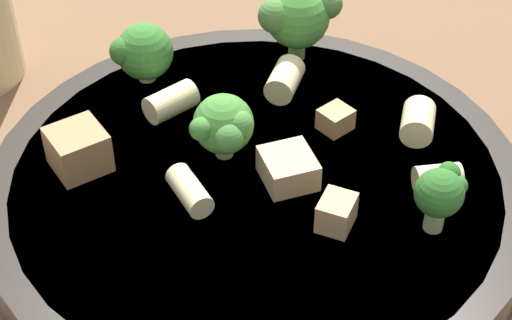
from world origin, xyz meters
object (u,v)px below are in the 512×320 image
Objects in this scene: broccoli_floret_0 at (441,193)px; chicken_chunk_3 at (287,174)px; broccoli_floret_2 at (224,126)px; rigatoni_1 at (171,102)px; chicken_chunk_2 at (335,119)px; chicken_chunk_0 at (78,150)px; rigatoni_0 at (280,79)px; rigatoni_3 at (418,122)px; pasta_bowl at (256,198)px; rigatoni_4 at (438,178)px; chicken_chunk_1 at (336,213)px; broccoli_floret_1 at (143,51)px; rigatoni_2 at (190,191)px; broccoli_floret_3 at (301,16)px.

broccoli_floret_0 is 0.08m from chicken_chunk_3.
rigatoni_1 is at bearing 52.52° from broccoli_floret_2.
broccoli_floret_0 reaches higher than chicken_chunk_2.
chicken_chunk_0 is 0.14m from chicken_chunk_2.
rigatoni_0 is 1.14× the size of rigatoni_3.
chicken_chunk_3 is (0.01, -0.11, -0.00)m from chicken_chunk_0.
pasta_bowl is at bearing 144.31° from chicken_chunk_2.
broccoli_floret_0 reaches higher than chicken_chunk_3.
rigatoni_1 is 1.05× the size of chicken_chunk_3.
chicken_chunk_3 is at bearing 80.18° from broccoli_floret_0.
broccoli_floret_0 is 0.03m from rigatoni_4.
broccoli_floret_2 is 1.30× the size of rigatoni_0.
chicken_chunk_3 is at bearing 52.16° from chicken_chunk_1.
broccoli_floret_0 and broccoli_floret_1 have the same top height.
broccoli_floret_0 is at bearing -177.79° from rigatoni_4.
broccoli_floret_2 is 0.07m from rigatoni_0.
chicken_chunk_2 is at bearing -100.60° from broccoli_floret_1.
rigatoni_0 reaches higher than pasta_bowl.
chicken_chunk_1 is (-0.01, 0.05, -0.01)m from broccoli_floret_0.
chicken_chunk_2 is at bearing 95.78° from rigatoni_3.
chicken_chunk_0 reaches higher than chicken_chunk_1.
broccoli_floret_1 is at bearing -5.54° from chicken_chunk_0.
rigatoni_3 reaches higher than chicken_chunk_2.
chicken_chunk_1 is 1.15× the size of chicken_chunk_2.
rigatoni_4 is 0.06m from chicken_chunk_1.
rigatoni_2 is (-0.10, 0.02, -0.00)m from rigatoni_0.
broccoli_floret_0 reaches higher than rigatoni_4.
chicken_chunk_0 reaches higher than rigatoni_3.
chicken_chunk_0 is (-0.07, 0.17, 0.00)m from rigatoni_3.
broccoli_floret_3 reaches higher than pasta_bowl.
broccoli_floret_2 is 0.08m from chicken_chunk_0.
rigatoni_1 is at bearing -31.62° from chicken_chunk_0.
chicken_chunk_2 is at bearing -153.62° from broccoli_floret_3.
rigatoni_2 is at bearing 167.74° from broccoli_floret_3.
chicken_chunk_3 is at bearing 100.76° from rigatoni_4.
chicken_chunk_0 is (-0.05, 0.03, 0.00)m from rigatoni_1.
pasta_bowl is at bearing 178.93° from broccoli_floret_3.
broccoli_floret_0 is 1.42× the size of rigatoni_3.
rigatoni_2 is 0.12m from rigatoni_4.
rigatoni_1 is at bearing 57.12° from chicken_chunk_1.
broccoli_floret_3 is 0.12m from chicken_chunk_3.
broccoli_floret_3 is at bearing -36.64° from chicken_chunk_0.
broccoli_floret_0 reaches higher than pasta_bowl.
rigatoni_2 is at bearing 139.95° from chicken_chunk_2.
broccoli_floret_2 reaches higher than pasta_bowl.
chicken_chunk_2 is 0.05m from chicken_chunk_3.
chicken_chunk_3 is at bearing -63.84° from rigatoni_2.
rigatoni_0 is (0.06, -0.02, -0.01)m from broccoli_floret_2.
rigatoni_1 is (0.06, 0.15, -0.01)m from broccoli_floret_0.
pasta_bowl is at bearing 75.61° from chicken_chunk_3.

